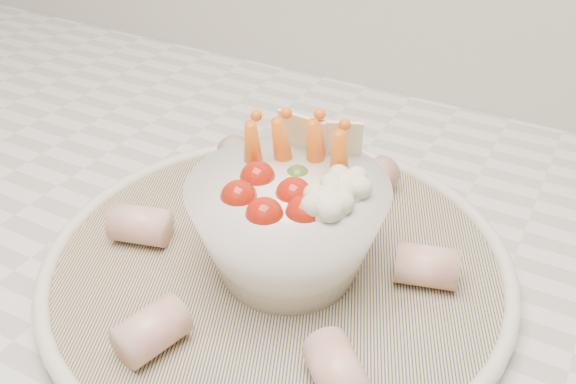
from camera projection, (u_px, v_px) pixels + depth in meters
The scene contains 3 objects.
serving_platter at pixel (278, 264), 0.49m from camera, with size 0.46×0.46×0.02m.
veggie_bowl at pixel (289, 223), 0.46m from camera, with size 0.14×0.14×0.11m.
cured_meat_rolls at pixel (278, 245), 0.48m from camera, with size 0.26×0.28×0.03m.
Camera 1 is at (0.08, 1.08, 1.25)m, focal length 40.00 mm.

